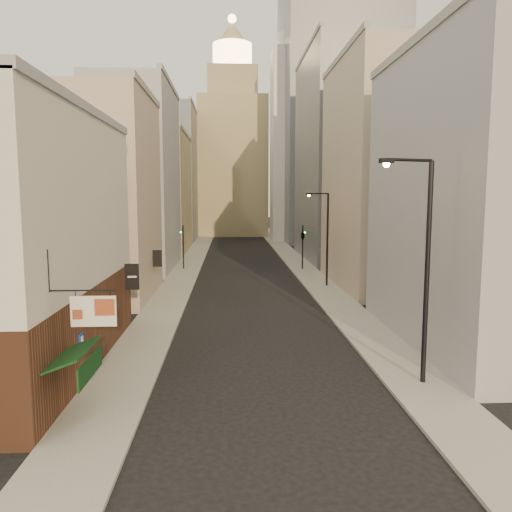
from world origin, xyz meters
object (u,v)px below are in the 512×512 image
(traffic_light_left, at_px, (183,239))
(traffic_light_right, at_px, (303,235))
(white_tower, at_px, (293,139))
(streetlamp_mid, at_px, (325,234))
(clock_tower, at_px, (233,151))
(streetlamp_near, at_px, (423,259))

(traffic_light_left, bearing_deg, traffic_light_right, 174.48)
(white_tower, relative_size, streetlamp_mid, 4.91)
(traffic_light_right, bearing_deg, white_tower, -85.92)
(streetlamp_mid, distance_m, traffic_light_left, 17.75)
(traffic_light_right, bearing_deg, traffic_light_left, 5.31)
(traffic_light_right, bearing_deg, clock_tower, -72.43)
(clock_tower, relative_size, white_tower, 1.08)
(white_tower, xyz_separation_m, streetlamp_mid, (-3.16, -48.38, -13.77))
(streetlamp_near, height_order, traffic_light_right, streetlamp_near)
(clock_tower, relative_size, streetlamp_near, 4.63)
(streetlamp_mid, relative_size, traffic_light_right, 1.69)
(streetlamp_mid, bearing_deg, traffic_light_right, 77.56)
(traffic_light_right, bearing_deg, streetlamp_near, 99.81)
(clock_tower, height_order, traffic_light_right, clock_tower)
(white_tower, relative_size, traffic_light_right, 8.30)
(white_tower, height_order, traffic_light_right, white_tower)
(white_tower, distance_m, traffic_light_right, 41.06)
(clock_tower, xyz_separation_m, traffic_light_left, (-5.87, -51.19, -14.16))
(streetlamp_near, bearing_deg, white_tower, 72.18)
(clock_tower, distance_m, streetlamp_mid, 64.16)
(traffic_light_left, height_order, traffic_light_right, same)
(traffic_light_left, distance_m, traffic_light_right, 13.23)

